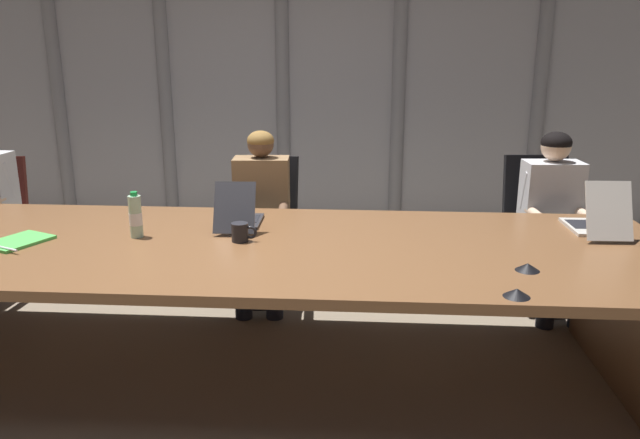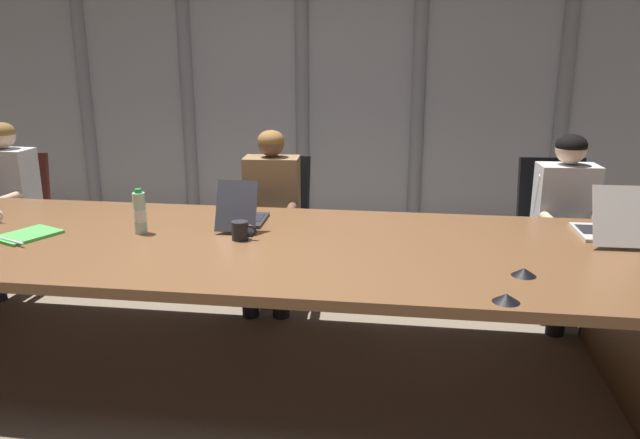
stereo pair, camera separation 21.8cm
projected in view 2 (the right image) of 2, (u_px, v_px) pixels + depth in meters
ground_plane at (230, 365)px, 3.39m from camera, size 14.96×14.96×0.00m
conference_table at (225, 263)px, 3.23m from camera, size 4.59×1.42×0.72m
curtain_backdrop at (305, 74)px, 5.46m from camera, size 7.48×0.17×2.93m
laptop_left_mid at (243, 215)px, 3.47m from camera, size 0.24×0.44×0.28m
laptop_center at (604, 227)px, 3.21m from camera, size 0.24×0.46×0.31m
office_chair_left_end at (16, 232)px, 4.61m from camera, size 0.60×0.61×0.93m
office_chair_left_mid at (273, 243)px, 4.34m from camera, size 0.60×0.60×0.96m
office_chair_center at (552, 254)px, 4.09m from camera, size 0.60×0.60×0.98m
person_left_end at (2, 196)px, 4.37m from camera, size 0.40×0.56×1.19m
person_left_mid at (270, 208)px, 4.11m from camera, size 0.40×0.56×1.17m
person_center at (568, 217)px, 3.85m from camera, size 0.40×0.56×1.18m
water_bottle_primary at (140, 213)px, 3.29m from camera, size 0.07×0.07×0.25m
coffee_mug_far at (241, 231)px, 3.19m from camera, size 0.13×0.09×0.10m
conference_mic_left_side at (524, 272)px, 2.69m from camera, size 0.11×0.11×0.03m
conference_mic_middle at (506, 298)px, 2.41m from camera, size 0.11×0.11×0.03m
spiral_notepad at (27, 235)px, 3.25m from camera, size 0.32×0.37×0.03m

